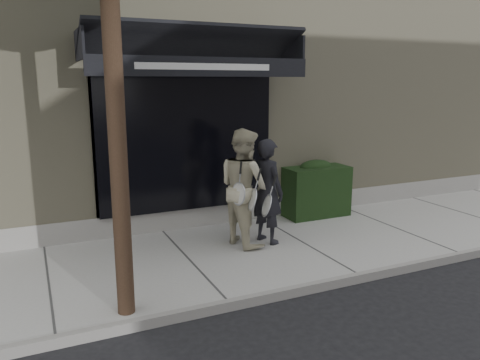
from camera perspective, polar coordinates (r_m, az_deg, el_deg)
name	(u,v)px	position (r m, az deg, el deg)	size (l,w,h in m)	color
ground	(300,248)	(8.15, 7.36, -8.17)	(80.00, 80.00, 0.00)	black
sidewalk	(300,244)	(8.13, 7.37, -7.77)	(20.00, 3.00, 0.12)	#9F9E99
curb	(358,278)	(6.95, 14.23, -11.45)	(20.00, 0.10, 0.14)	gray
building_facade	(200,83)	(12.14, -4.96, 11.65)	(14.30, 8.04, 5.64)	tan
hedge	(315,189)	(9.55, 9.15, -1.11)	(1.30, 0.70, 1.14)	black
pedestrian_front	(267,191)	(7.78, 3.35, -1.39)	(0.81, 0.89, 1.76)	black
pedestrian_back	(244,187)	(7.68, 0.50, -0.87)	(0.89, 1.06, 1.93)	#BDB597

